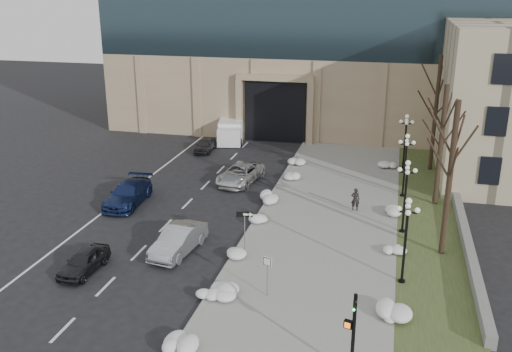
# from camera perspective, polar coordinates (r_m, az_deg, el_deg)

# --- Properties ---
(ground) EXTENTS (160.00, 160.00, 0.00)m
(ground) POSITION_cam_1_polar(r_m,az_deg,el_deg) (26.97, -4.23, -14.66)
(ground) COLOR black
(ground) RESTS_ON ground
(sidewalk) EXTENTS (9.00, 40.00, 0.12)m
(sidewalk) POSITION_cam_1_polar(r_m,az_deg,el_deg) (38.47, 7.23, -3.99)
(sidewalk) COLOR gray
(sidewalk) RESTS_ON ground
(curb) EXTENTS (0.30, 40.00, 0.14)m
(curb) POSITION_cam_1_polar(r_m,az_deg,el_deg) (39.17, 0.68, -3.40)
(curb) COLOR gray
(curb) RESTS_ON ground
(grass_strip) EXTENTS (4.00, 40.00, 0.10)m
(grass_strip) POSITION_cam_1_polar(r_m,az_deg,el_deg) (38.39, 16.93, -4.76)
(grass_strip) COLOR #374623
(grass_strip) RESTS_ON ground
(stone_wall) EXTENTS (0.50, 30.00, 0.70)m
(stone_wall) POSITION_cam_1_polar(r_m,az_deg,el_deg) (40.32, 19.70, -3.46)
(stone_wall) COLOR gray
(stone_wall) RESTS_ON ground
(car_a) EXTENTS (1.62, 3.71, 1.25)m
(car_a) POSITION_cam_1_polar(r_m,az_deg,el_deg) (32.34, -16.83, -8.18)
(car_a) COLOR black
(car_a) RESTS_ON ground
(car_b) EXTENTS (2.21, 4.82, 1.53)m
(car_b) POSITION_cam_1_polar(r_m,az_deg,el_deg) (33.33, -7.77, -6.40)
(car_b) COLOR #999BA0
(car_b) RESTS_ON ground
(car_c) EXTENTS (2.46, 5.44, 1.54)m
(car_c) POSITION_cam_1_polar(r_m,az_deg,el_deg) (41.08, -12.68, -1.74)
(car_c) COLOR #16244E
(car_c) RESTS_ON ground
(car_d) EXTENTS (3.15, 5.52, 1.45)m
(car_d) POSITION_cam_1_polar(r_m,az_deg,el_deg) (44.42, -1.59, 0.22)
(car_d) COLOR silver
(car_d) RESTS_ON ground
(car_e) EXTENTS (1.65, 3.68, 1.23)m
(car_e) POSITION_cam_1_polar(r_m,az_deg,el_deg) (52.97, -5.11, 3.10)
(car_e) COLOR #29292D
(car_e) RESTS_ON ground
(pedestrian) EXTENTS (0.59, 0.39, 1.59)m
(pedestrian) POSITION_cam_1_polar(r_m,az_deg,el_deg) (39.25, 9.91, -2.31)
(pedestrian) COLOR black
(pedestrian) RESTS_ON sidewalk
(box_truck) EXTENTS (3.45, 6.84, 2.07)m
(box_truck) POSITION_cam_1_polar(r_m,az_deg,el_deg) (56.81, -2.46, 4.64)
(box_truck) COLOR white
(box_truck) RESTS_ON ground
(one_way_sign) EXTENTS (0.98, 0.30, 2.61)m
(one_way_sign) POSITION_cam_1_polar(r_m,az_deg,el_deg) (32.32, -0.87, -4.35)
(one_way_sign) COLOR slate
(one_way_sign) RESTS_ON ground
(keep_sign) EXTENTS (0.47, 0.17, 2.24)m
(keep_sign) POSITION_cam_1_polar(r_m,az_deg,el_deg) (28.14, 1.14, -9.18)
(keep_sign) COLOR slate
(keep_sign) RESTS_ON ground
(traffic_signal) EXTENTS (0.63, 0.84, 3.69)m
(traffic_signal) POSITION_cam_1_polar(r_m,az_deg,el_deg) (23.27, 9.62, -15.51)
(traffic_signal) COLOR black
(traffic_signal) RESTS_ON ground
(snow_clump_a) EXTENTS (1.10, 1.60, 0.36)m
(snow_clump_a) POSITION_cam_1_polar(r_m,az_deg,el_deg) (25.16, -7.74, -16.71)
(snow_clump_a) COLOR white
(snow_clump_a) RESTS_ON sidewalk
(snow_clump_b) EXTENTS (1.10, 1.60, 0.36)m
(snow_clump_b) POSITION_cam_1_polar(r_m,az_deg,el_deg) (28.61, -4.61, -11.84)
(snow_clump_b) COLOR white
(snow_clump_b) RESTS_ON sidewalk
(snow_clump_c) EXTENTS (1.10, 1.60, 0.36)m
(snow_clump_c) POSITION_cam_1_polar(r_m,az_deg,el_deg) (32.73, -1.74, -7.62)
(snow_clump_c) COLOR white
(snow_clump_c) RESTS_ON sidewalk
(snow_clump_d) EXTENTS (1.10, 1.60, 0.36)m
(snow_clump_d) POSITION_cam_1_polar(r_m,az_deg,el_deg) (36.82, 0.60, -4.50)
(snow_clump_d) COLOR white
(snow_clump_d) RESTS_ON sidewalk
(snow_clump_e) EXTENTS (1.10, 1.60, 0.36)m
(snow_clump_e) POSITION_cam_1_polar(r_m,az_deg,el_deg) (40.49, 1.36, -2.29)
(snow_clump_e) COLOR white
(snow_clump_e) RESTS_ON sidewalk
(snow_clump_f) EXTENTS (1.10, 1.60, 0.36)m
(snow_clump_f) POSITION_cam_1_polar(r_m,az_deg,el_deg) (45.39, 3.53, 0.03)
(snow_clump_f) COLOR white
(snow_clump_f) RESTS_ON sidewalk
(snow_clump_g) EXTENTS (1.10, 1.60, 0.36)m
(snow_clump_g) POSITION_cam_1_polar(r_m,az_deg,el_deg) (48.68, 4.11, 1.32)
(snow_clump_g) COLOR white
(snow_clump_g) RESTS_ON sidewalk
(snow_clump_h) EXTENTS (1.10, 1.60, 0.36)m
(snow_clump_h) POSITION_cam_1_polar(r_m,az_deg,el_deg) (27.90, 13.35, -13.20)
(snow_clump_h) COLOR white
(snow_clump_h) RESTS_ON sidewalk
(snow_clump_i) EXTENTS (1.10, 1.60, 0.36)m
(snow_clump_i) POSITION_cam_1_polar(r_m,az_deg,el_deg) (34.10, 13.63, -7.04)
(snow_clump_i) COLOR white
(snow_clump_i) RESTS_ON sidewalk
(snow_clump_j) EXTENTS (1.10, 1.60, 0.36)m
(snow_clump_j) POSITION_cam_1_polar(r_m,az_deg,el_deg) (39.46, 13.61, -3.42)
(snow_clump_j) COLOR white
(snow_clump_j) RESTS_ON sidewalk
(snow_clump_k) EXTENTS (1.10, 1.60, 0.36)m
(snow_clump_k) POSITION_cam_1_polar(r_m,az_deg,el_deg) (48.63, 13.11, 0.85)
(snow_clump_k) COLOR white
(snow_clump_k) RESTS_ON sidewalk
(snow_clump_l) EXTENTS (1.10, 1.60, 0.36)m
(snow_clump_l) POSITION_cam_1_polar(r_m,az_deg,el_deg) (28.85, -3.43, -11.53)
(snow_clump_l) COLOR white
(snow_clump_l) RESTS_ON sidewalk
(lamppost_a) EXTENTS (1.18, 1.18, 4.76)m
(lamppost_a) POSITION_cam_1_polar(r_m,az_deg,el_deg) (29.77, 14.80, -5.18)
(lamppost_a) COLOR black
(lamppost_a) RESTS_ON ground
(lamppost_b) EXTENTS (1.18, 1.18, 4.76)m
(lamppost_b) POSITION_cam_1_polar(r_m,az_deg,el_deg) (35.83, 14.77, -1.05)
(lamppost_b) COLOR black
(lamppost_b) RESTS_ON ground
(lamppost_c) EXTENTS (1.18, 1.18, 4.76)m
(lamppost_c) POSITION_cam_1_polar(r_m,az_deg,el_deg) (42.02, 14.75, 1.86)
(lamppost_c) COLOR black
(lamppost_c) RESTS_ON ground
(lamppost_d) EXTENTS (1.18, 1.18, 4.76)m
(lamppost_d) POSITION_cam_1_polar(r_m,az_deg,el_deg) (48.29, 14.73, 4.03)
(lamppost_d) COLOR black
(lamppost_d) RESTS_ON ground
(tree_near) EXTENTS (3.20, 3.20, 9.00)m
(tree_near) POSITION_cam_1_polar(r_m,az_deg,el_deg) (32.76, 19.01, 1.75)
(tree_near) COLOR black
(tree_near) RESTS_ON ground
(tree_mid) EXTENTS (3.20, 3.20, 8.50)m
(tree_mid) POSITION_cam_1_polar(r_m,az_deg,el_deg) (40.55, 18.14, 4.51)
(tree_mid) COLOR black
(tree_mid) RESTS_ON ground
(tree_far) EXTENTS (3.20, 3.20, 9.50)m
(tree_far) POSITION_cam_1_polar(r_m,az_deg,el_deg) (48.23, 17.66, 7.50)
(tree_far) COLOR black
(tree_far) RESTS_ON ground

